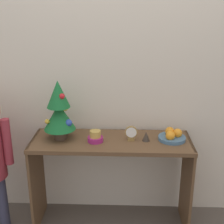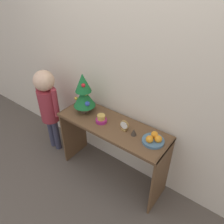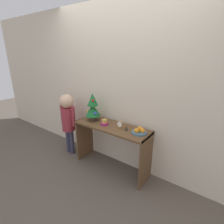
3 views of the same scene
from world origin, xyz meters
The scene contains 9 objects.
ground_plane centered at (0.00, 0.00, 0.00)m, with size 12.00×12.00×0.00m, color brown.
back_wall centered at (0.00, 0.46, 1.25)m, with size 7.00×0.05×2.50m, color beige.
console_table centered at (0.00, 0.21, 0.57)m, with size 1.19×0.41×0.74m.
mini_tree centered at (-0.38, 0.22, 0.97)m, with size 0.23×0.23×0.45m.
fruit_bowl centered at (0.45, 0.23, 0.77)m, with size 0.20×0.20×0.08m.
singing_bowl centered at (-0.11, 0.17, 0.77)m, with size 0.11×0.11×0.09m.
desk_clock centered at (0.15, 0.20, 0.79)m, with size 0.09×0.04×0.11m.
figurine centered at (0.26, 0.20, 0.77)m, with size 0.06×0.06×0.07m.
child_figure centered at (-0.90, 0.12, 0.72)m, with size 0.35×0.24×1.11m.
Camera 2 is at (1.05, -1.18, 2.08)m, focal length 35.00 mm.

